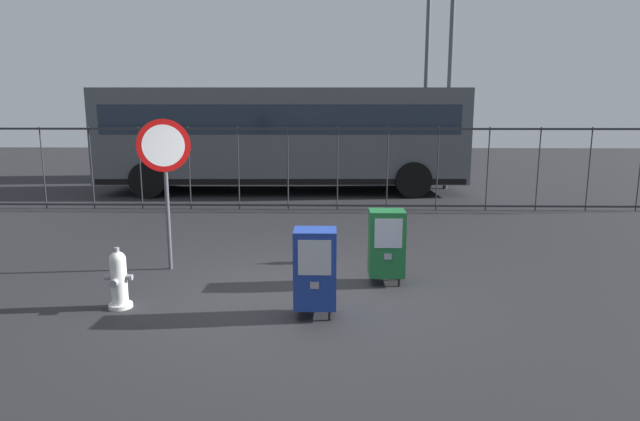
# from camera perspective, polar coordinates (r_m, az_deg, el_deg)

# --- Properties ---
(ground_plane) EXTENTS (60.00, 60.00, 0.00)m
(ground_plane) POSITION_cam_1_polar(r_m,az_deg,el_deg) (6.77, -2.82, -9.36)
(ground_plane) COLOR #262628
(fire_hydrant) EXTENTS (0.33, 0.32, 0.75)m
(fire_hydrant) POSITION_cam_1_polar(r_m,az_deg,el_deg) (6.74, -21.08, -7.04)
(fire_hydrant) COLOR silver
(fire_hydrant) RESTS_ON ground_plane
(newspaper_box_primary) EXTENTS (0.48, 0.42, 1.02)m
(newspaper_box_primary) POSITION_cam_1_polar(r_m,az_deg,el_deg) (5.98, -0.53, -6.30)
(newspaper_box_primary) COLOR black
(newspaper_box_primary) RESTS_ON ground_plane
(newspaper_box_secondary) EXTENTS (0.48, 0.42, 1.02)m
(newspaper_box_secondary) POSITION_cam_1_polar(r_m,az_deg,el_deg) (7.18, 7.26, -3.53)
(newspaper_box_secondary) COLOR black
(newspaper_box_secondary) RESTS_ON ground_plane
(stop_sign) EXTENTS (0.71, 0.31, 2.23)m
(stop_sign) POSITION_cam_1_polar(r_m,az_deg,el_deg) (7.92, -16.56, 5.00)
(stop_sign) COLOR #4C4F54
(stop_sign) RESTS_ON ground_plane
(traffic_cone) EXTENTS (0.36, 0.36, 0.53)m
(traffic_cone) POSITION_cam_1_polar(r_m,az_deg,el_deg) (8.20, 0.34, -3.92)
(traffic_cone) COLOR black
(traffic_cone) RESTS_ON ground_plane
(fence_barrier) EXTENTS (18.03, 0.04, 2.00)m
(fence_barrier) POSITION_cam_1_polar(r_m,az_deg,el_deg) (12.65, -0.81, 4.67)
(fence_barrier) COLOR #2D2D33
(fence_barrier) RESTS_ON ground_plane
(bus_near) EXTENTS (10.56, 3.00, 3.00)m
(bus_near) POSITION_cam_1_polar(r_m,az_deg,el_deg) (15.66, -4.04, 8.29)
(bus_near) COLOR #4C5156
(bus_near) RESTS_ON ground_plane
(bus_far) EXTENTS (10.71, 3.69, 3.00)m
(bus_far) POSITION_cam_1_polar(r_m,az_deg,el_deg) (19.32, -2.35, 8.71)
(bus_far) COLOR #4C5156
(bus_far) RESTS_ON ground_plane
(street_light_near_left) EXTENTS (0.32, 0.32, 8.24)m
(street_light_near_left) POSITION_cam_1_polar(r_m,az_deg,el_deg) (16.86, 14.16, 18.35)
(street_light_near_left) COLOR #4C4F54
(street_light_near_left) RESTS_ON ground_plane
(street_light_near_right) EXTENTS (0.32, 0.32, 7.21)m
(street_light_near_right) POSITION_cam_1_polar(r_m,az_deg,el_deg) (18.30, 11.58, 16.13)
(street_light_near_right) COLOR #4C4F54
(street_light_near_right) RESTS_ON ground_plane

